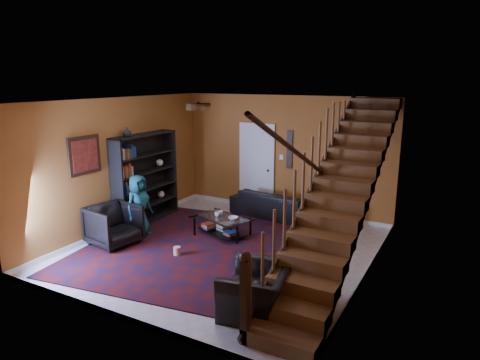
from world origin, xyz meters
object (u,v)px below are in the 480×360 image
(bookshelf, at_px, (146,180))
(coffee_table, at_px, (222,225))
(armchair_left, at_px, (114,225))
(sofa, at_px, (275,204))
(armchair_right, at_px, (257,291))

(bookshelf, height_order, coffee_table, bookshelf)
(armchair_left, bearing_deg, bookshelf, 23.72)
(sofa, height_order, coffee_table, sofa)
(bookshelf, distance_m, coffee_table, 2.11)
(sofa, bearing_deg, armchair_left, 62.41)
(bookshelf, relative_size, armchair_right, 1.99)
(bookshelf, xyz_separation_m, sofa, (2.41, 1.70, -0.66))
(bookshelf, distance_m, armchair_left, 1.54)
(coffee_table, bearing_deg, sofa, 75.44)
(sofa, xyz_separation_m, armchair_left, (-2.06, -3.09, 0.09))
(bookshelf, xyz_separation_m, coffee_table, (1.97, 0.02, -0.73))
(armchair_right, height_order, coffee_table, armchair_right)
(sofa, height_order, armchair_right, armchair_right)
(bookshelf, bearing_deg, coffee_table, 0.44)
(sofa, bearing_deg, armchair_right, 116.60)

